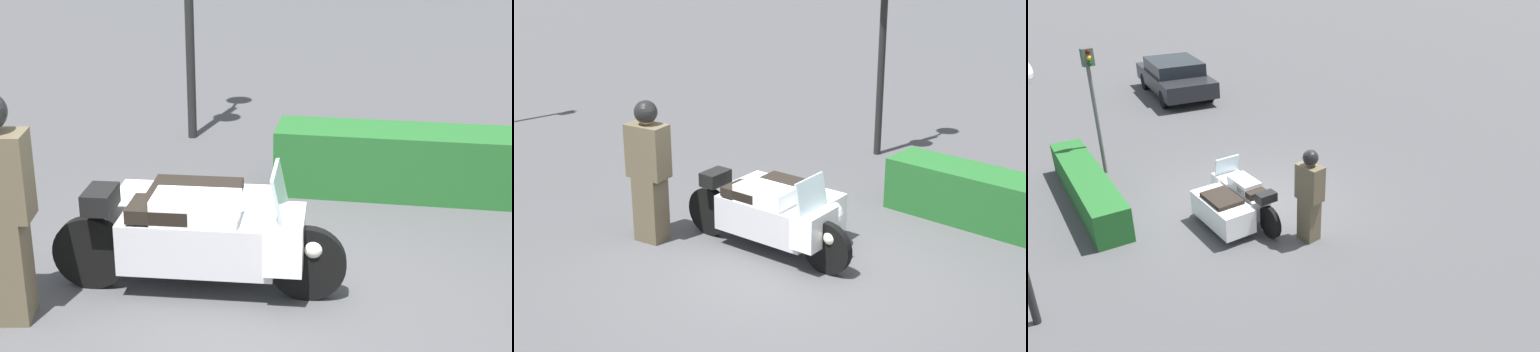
# 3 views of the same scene
# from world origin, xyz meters

# --- Properties ---
(ground_plane) EXTENTS (160.00, 160.00, 0.00)m
(ground_plane) POSITION_xyz_m (0.00, 0.00, 0.00)
(ground_plane) COLOR #424244
(police_motorcycle) EXTENTS (2.52, 1.22, 1.16)m
(police_motorcycle) POSITION_xyz_m (-0.49, 0.60, 0.47)
(police_motorcycle) COLOR black
(police_motorcycle) RESTS_ON ground
(officer_rider) EXTENTS (0.56, 0.40, 1.89)m
(officer_rider) POSITION_xyz_m (-1.89, -0.40, 1.00)
(officer_rider) COLOR brown
(officer_rider) RESTS_ON ground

